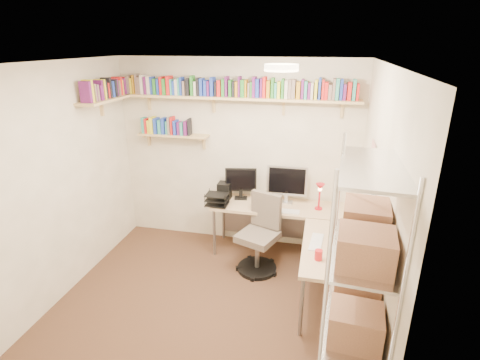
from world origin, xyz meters
The scene contains 6 objects.
ground centered at (0.00, 0.00, 0.00)m, with size 3.20×3.20×0.00m, color #4A2F20.
room_shell centered at (0.00, 0.00, 1.55)m, with size 3.24×3.04×2.52m.
wall_shelves centered at (-0.41, 1.30, 2.03)m, with size 3.12×1.09×0.80m.
corner_desk centered at (0.69, 0.98, 0.68)m, with size 1.84×1.79×1.19m.
office_chair centered at (0.45, 0.80, 0.41)m, with size 0.55×0.56×0.97m.
wire_rack centered at (1.42, -0.85, 1.15)m, with size 0.51×0.92×2.05m.
Camera 1 is at (1.09, -3.18, 2.67)m, focal length 28.00 mm.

